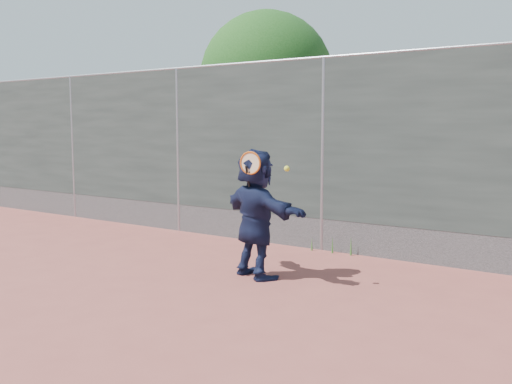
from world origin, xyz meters
The scene contains 6 objects.
ground centered at (0.00, 0.00, 0.00)m, with size 80.00×80.00×0.00m, color #9E4C42.
player centered at (0.06, 1.56, 0.83)m, with size 1.55×0.49×1.67m, color #161D3D.
fence centered at (0.00, 3.50, 1.58)m, with size 20.00×0.06×3.03m.
swing_action centered at (0.16, 1.35, 1.47)m, with size 0.74×0.17×0.51m.
tree_left centered at (-2.85, 6.55, 2.94)m, with size 3.15×3.00×4.53m.
weed_clump centered at (0.29, 3.38, 0.13)m, with size 0.68×0.07×0.30m.
Camera 1 is at (4.12, -4.44, 1.94)m, focal length 40.00 mm.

